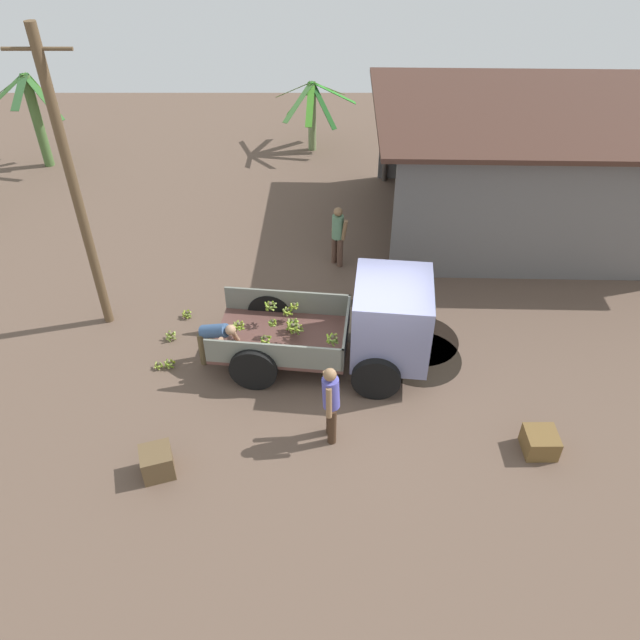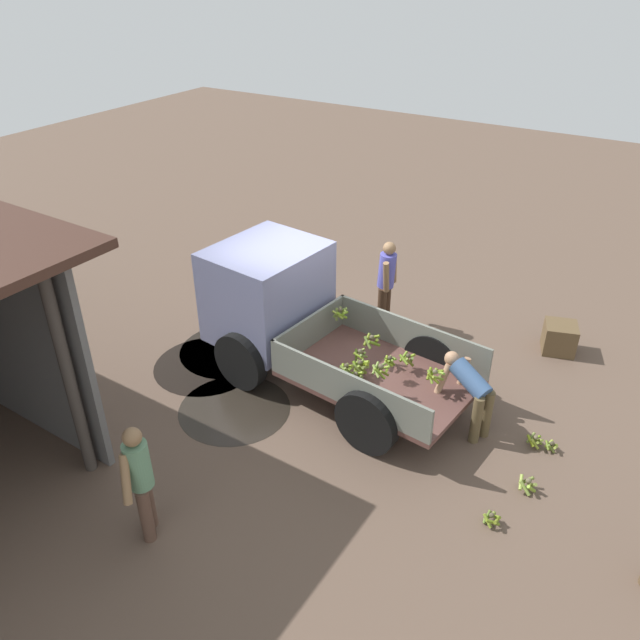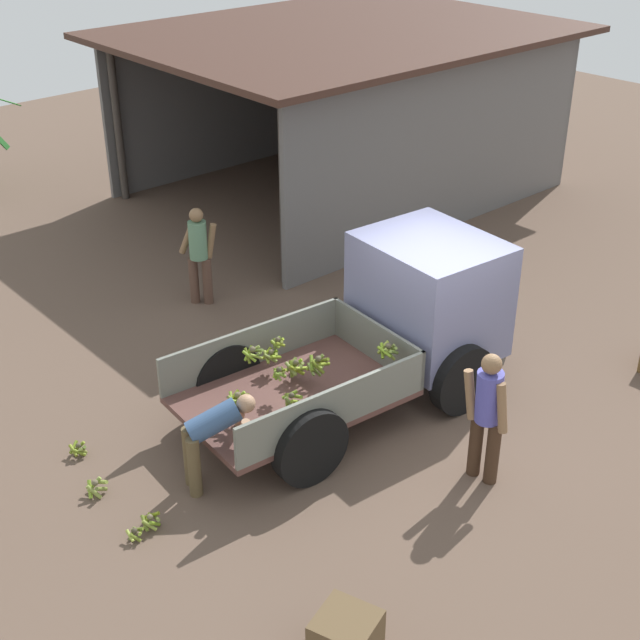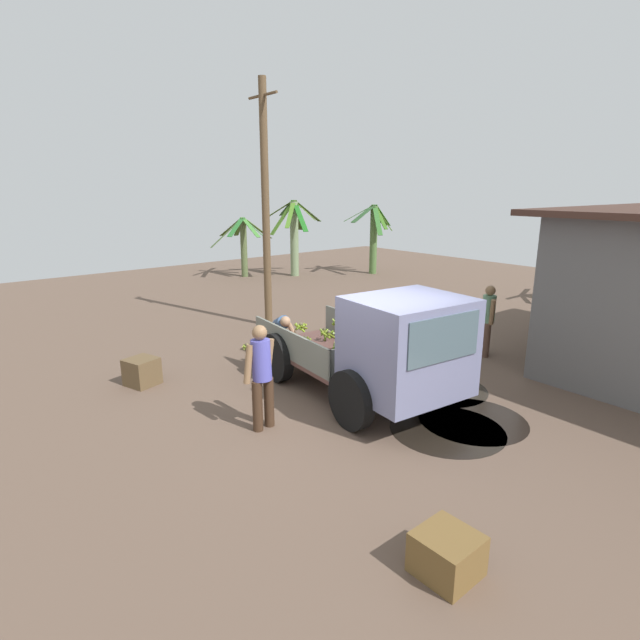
% 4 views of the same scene
% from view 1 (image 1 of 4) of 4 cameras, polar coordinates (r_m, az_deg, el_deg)
% --- Properties ---
extents(ground, '(36.00, 36.00, 0.00)m').
position_cam_1_polar(ground, '(12.97, 3.99, -5.75)').
color(ground, brown).
extents(mud_patch_0, '(1.79, 1.79, 0.01)m').
position_cam_1_polar(mud_patch_0, '(14.14, 8.99, -1.78)').
color(mud_patch_0, black).
rests_on(mud_patch_0, ground).
extents(mud_patch_1, '(1.83, 1.83, 0.01)m').
position_cam_1_polar(mud_patch_1, '(13.67, 9.04, -3.43)').
color(mud_patch_1, black).
rests_on(mud_patch_1, ground).
extents(mud_patch_2, '(1.75, 1.75, 0.01)m').
position_cam_1_polar(mud_patch_2, '(14.53, 4.13, -0.07)').
color(mud_patch_2, black).
rests_on(mud_patch_2, ground).
extents(cargo_truck, '(4.59, 2.49, 2.08)m').
position_cam_1_polar(cargo_truck, '(12.70, 4.53, -0.30)').
color(cargo_truck, brown).
rests_on(cargo_truck, ground).
extents(warehouse_shed, '(8.75, 6.84, 3.36)m').
position_cam_1_polar(warehouse_shed, '(18.33, 20.43, 15.03)').
color(warehouse_shed, slate).
rests_on(warehouse_shed, ground).
extents(utility_pole, '(1.24, 0.20, 6.45)m').
position_cam_1_polar(utility_pole, '(13.66, -21.48, 10.88)').
color(utility_pole, brown).
rests_on(utility_pole, ground).
extents(banana_palm_0, '(2.81, 2.62, 2.37)m').
position_cam_1_polar(banana_palm_0, '(22.58, -0.72, 18.49)').
color(banana_palm_0, '#738855').
rests_on(banana_palm_0, ground).
extents(banana_palm_1, '(2.52, 2.33, 3.03)m').
position_cam_1_polar(banana_palm_1, '(23.13, -24.53, 16.52)').
color(banana_palm_1, '#4B6C36').
rests_on(banana_palm_1, ground).
extents(person_foreground_visitor, '(0.37, 0.63, 1.72)m').
position_cam_1_polar(person_foreground_visitor, '(11.24, 0.97, -7.42)').
color(person_foreground_visitor, '#3E291B').
rests_on(person_foreground_visitor, ground).
extents(person_worker_loading, '(0.92, 0.74, 1.15)m').
position_cam_1_polar(person_worker_loading, '(13.10, -9.63, -1.55)').
color(person_worker_loading, brown).
rests_on(person_worker_loading, ground).
extents(person_bystander_near_shed, '(0.48, 0.61, 1.64)m').
position_cam_1_polar(person_bystander_near_shed, '(16.00, 1.64, 7.91)').
color(person_bystander_near_shed, brown).
rests_on(person_bystander_near_shed, ground).
extents(banana_bunch_on_ground_0, '(0.19, 0.20, 0.16)m').
position_cam_1_polar(banana_bunch_on_ground_0, '(13.63, -14.56, -4.02)').
color(banana_bunch_on_ground_0, '#433C2B').
rests_on(banana_bunch_on_ground_0, ground).
extents(banana_bunch_on_ground_1, '(0.26, 0.26, 0.21)m').
position_cam_1_polar(banana_bunch_on_ground_1, '(14.29, -13.49, -1.38)').
color(banana_bunch_on_ground_1, brown).
rests_on(banana_bunch_on_ground_1, ground).
extents(banana_bunch_on_ground_2, '(0.25, 0.25, 0.20)m').
position_cam_1_polar(banana_bunch_on_ground_2, '(13.59, -13.60, -3.87)').
color(banana_bunch_on_ground_2, brown).
rests_on(banana_bunch_on_ground_2, ground).
extents(banana_bunch_on_ground_3, '(0.24, 0.25, 0.19)m').
position_cam_1_polar(banana_bunch_on_ground_3, '(14.86, -12.08, 0.54)').
color(banana_bunch_on_ground_3, brown).
rests_on(banana_bunch_on_ground_3, ground).
extents(wooden_crate_0, '(0.68, 0.68, 0.53)m').
position_cam_1_polar(wooden_crate_0, '(11.57, -14.67, -12.47)').
color(wooden_crate_0, brown).
rests_on(wooden_crate_0, ground).
extents(wooden_crate_1, '(0.59, 0.59, 0.44)m').
position_cam_1_polar(wooden_crate_1, '(12.24, 19.47, -10.49)').
color(wooden_crate_1, brown).
rests_on(wooden_crate_1, ground).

